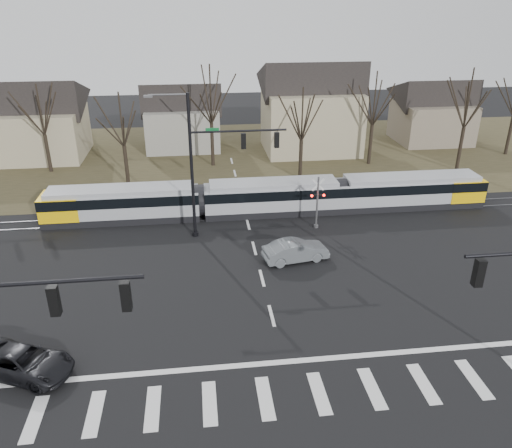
{
  "coord_description": "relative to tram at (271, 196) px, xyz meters",
  "views": [
    {
      "loc": [
        -3.6,
        -20.29,
        15.9
      ],
      "look_at": [
        0.0,
        9.0,
        2.3
      ],
      "focal_mm": 35.0,
      "sensor_mm": 36.0,
      "label": 1
    }
  ],
  "objects": [
    {
      "name": "house_a",
      "position": [
        -22.08,
        18.0,
        3.02
      ],
      "size": [
        9.72,
        8.64,
        8.6
      ],
      "color": "gray",
      "rests_on": "ground"
    },
    {
      "name": "tram",
      "position": [
        0.0,
        0.0,
        0.0
      ],
      "size": [
        34.89,
        2.59,
        2.64
      ],
      "color": "gray",
      "rests_on": "ground"
    },
    {
      "name": "sedan",
      "position": [
        0.4,
        -8.02,
        -0.73
      ],
      "size": [
        3.02,
        4.82,
        1.41
      ],
      "primitive_type": "imported",
      "rotation": [
        0.0,
        0.0,
        1.75
      ],
      "color": "slate",
      "rests_on": "ground"
    },
    {
      "name": "rail_pair",
      "position": [
        -2.08,
        -0.2,
        -1.41
      ],
      "size": [
        90.0,
        1.52,
        0.06
      ],
      "color": "#59595E",
      "rests_on": "ground"
    },
    {
      "name": "grass_verge",
      "position": [
        -2.08,
        16.0,
        -1.44
      ],
      "size": [
        140.0,
        28.0,
        0.01
      ],
      "primitive_type": "cube",
      "color": "#38331E",
      "rests_on": "ground"
    },
    {
      "name": "stop_line",
      "position": [
        -2.08,
        -17.8,
        -1.43
      ],
      "size": [
        28.0,
        0.35,
        0.01
      ],
      "primitive_type": "cube",
      "color": "silver",
      "rests_on": "ground"
    },
    {
      "name": "house_d",
      "position": [
        21.92,
        19.0,
        2.53
      ],
      "size": [
        8.64,
        7.56,
        7.65
      ],
      "color": "#6D6150",
      "rests_on": "ground"
    },
    {
      "name": "crosswalk",
      "position": [
        -2.08,
        -20.0,
        -1.43
      ],
      "size": [
        27.0,
        2.6,
        0.01
      ],
      "color": "silver",
      "rests_on": "ground"
    },
    {
      "name": "ground",
      "position": [
        -2.08,
        -16.0,
        -1.44
      ],
      "size": [
        140.0,
        140.0,
        0.0
      ],
      "primitive_type": "plane",
      "color": "black"
    },
    {
      "name": "house_c",
      "position": [
        6.92,
        17.0,
        3.79
      ],
      "size": [
        10.8,
        8.64,
        10.1
      ],
      "color": "gray",
      "rests_on": "ground"
    },
    {
      "name": "rail_crossing_signal",
      "position": [
        2.92,
        -3.21,
        0.44
      ],
      "size": [
        1.08,
        0.36,
        4.0
      ],
      "color": "#59595B",
      "rests_on": "ground"
    },
    {
      "name": "signal_pole_far",
      "position": [
        -4.49,
        -3.5,
        4.26
      ],
      "size": [
        9.28,
        0.44,
        10.2
      ],
      "color": "black",
      "rests_on": "ground"
    },
    {
      "name": "suv",
      "position": [
        -14.05,
        -17.11,
        -0.79
      ],
      "size": [
        5.51,
        6.23,
        1.3
      ],
      "primitive_type": "imported",
      "rotation": [
        0.0,
        0.0,
        1.17
      ],
      "color": "black",
      "rests_on": "ground"
    },
    {
      "name": "lane_dashes",
      "position": [
        -2.08,
        -0.0,
        -1.43
      ],
      "size": [
        0.18,
        30.0,
        0.01
      ],
      "color": "silver",
      "rests_on": "ground"
    },
    {
      "name": "tree_row",
      "position": [
        -0.08,
        10.0,
        3.56
      ],
      "size": [
        59.2,
        7.2,
        10.0
      ],
      "color": "black",
      "rests_on": "ground"
    },
    {
      "name": "house_b",
      "position": [
        -7.08,
        20.0,
        2.53
      ],
      "size": [
        8.64,
        7.56,
        7.65
      ],
      "color": "gray",
      "rests_on": "ground"
    }
  ]
}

